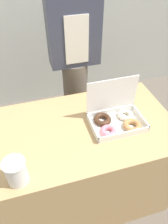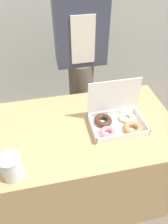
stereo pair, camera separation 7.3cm
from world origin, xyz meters
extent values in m
plane|color=#665B51|center=(0.00, 0.00, 0.00)|extent=(14.00, 14.00, 0.00)
cube|color=tan|center=(0.00, 0.00, 0.37)|extent=(1.12, 0.68, 0.75)
cube|color=white|center=(0.19, -0.04, 0.75)|extent=(0.32, 0.22, 0.01)
cube|color=white|center=(0.04, -0.04, 0.77)|extent=(0.01, 0.22, 0.04)
cube|color=white|center=(0.35, -0.04, 0.77)|extent=(0.01, 0.22, 0.04)
cube|color=white|center=(0.19, -0.15, 0.77)|extent=(0.32, 0.01, 0.04)
cube|color=white|center=(0.19, 0.06, 0.77)|extent=(0.32, 0.01, 0.04)
cube|color=white|center=(0.19, 0.07, 0.90)|extent=(0.32, 0.01, 0.22)
torus|color=pink|center=(0.12, -0.09, 0.77)|extent=(0.14, 0.14, 0.03)
torus|color=#422819|center=(0.12, 0.01, 0.77)|extent=(0.15, 0.15, 0.03)
torus|color=#B27F4C|center=(0.27, -0.09, 0.77)|extent=(0.15, 0.15, 0.03)
torus|color=silver|center=(0.27, 0.01, 0.77)|extent=(0.13, 0.13, 0.03)
cylinder|color=white|center=(-0.41, -0.26, 0.81)|extent=(0.10, 0.10, 0.13)
cylinder|color=white|center=(-0.41, -0.26, 0.88)|extent=(0.11, 0.11, 0.01)
cylinder|color=#665B51|center=(0.10, 0.61, 0.42)|extent=(0.21, 0.21, 0.85)
cube|color=#383D51|center=(0.10, 0.61, 1.11)|extent=(0.38, 0.17, 0.54)
cube|color=silver|center=(0.10, 0.53, 1.06)|extent=(0.17, 0.01, 0.34)
camera|label=1|loc=(-0.27, -0.89, 1.69)|focal=35.00mm
camera|label=2|loc=(-0.20, -0.91, 1.69)|focal=35.00mm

